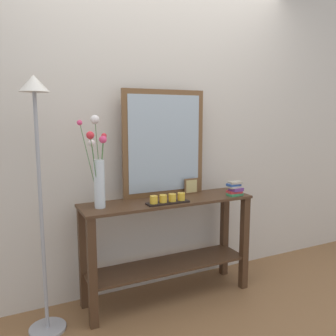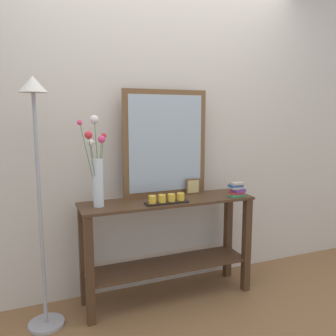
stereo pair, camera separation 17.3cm
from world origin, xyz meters
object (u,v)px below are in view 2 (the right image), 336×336
(mirror_leaning, at_px, (166,144))
(book_stack, at_px, (237,190))
(tall_vase_left, at_px, (97,169))
(candle_tray, at_px, (167,200))
(picture_frame_small, at_px, (193,186))
(console_table, at_px, (168,237))
(floor_lamp, at_px, (37,163))

(mirror_leaning, distance_m, book_stack, 0.67)
(tall_vase_left, height_order, book_stack, tall_vase_left)
(candle_tray, distance_m, picture_frame_small, 0.37)
(console_table, height_order, mirror_leaning, mirror_leaning)
(console_table, bearing_deg, book_stack, -11.25)
(console_table, xyz_separation_m, picture_frame_small, (0.26, 0.10, 0.36))
(console_table, relative_size, candle_tray, 4.17)
(mirror_leaning, distance_m, floor_lamp, 0.97)
(tall_vase_left, xyz_separation_m, floor_lamp, (-0.38, -0.04, 0.07))
(picture_frame_small, height_order, floor_lamp, floor_lamp)
(book_stack, bearing_deg, console_table, 168.75)
(picture_frame_small, bearing_deg, tall_vase_left, -173.24)
(console_table, xyz_separation_m, mirror_leaning, (0.04, 0.15, 0.71))
(candle_tray, height_order, book_stack, book_stack)
(candle_tray, relative_size, book_stack, 2.54)
(candle_tray, distance_m, book_stack, 0.59)
(mirror_leaning, height_order, tall_vase_left, mirror_leaning)
(picture_frame_small, bearing_deg, console_table, -158.90)
(mirror_leaning, distance_m, candle_tray, 0.47)
(mirror_leaning, xyz_separation_m, candle_tray, (-0.09, -0.24, -0.39))
(console_table, relative_size, tall_vase_left, 2.09)
(tall_vase_left, xyz_separation_m, candle_tray, (0.48, -0.11, -0.24))
(tall_vase_left, height_order, floor_lamp, floor_lamp)
(console_table, distance_m, book_stack, 0.65)
(floor_lamp, bearing_deg, candle_tray, -4.02)
(mirror_leaning, relative_size, floor_lamp, 0.50)
(book_stack, bearing_deg, tall_vase_left, 173.90)
(book_stack, bearing_deg, floor_lamp, 177.25)
(tall_vase_left, bearing_deg, picture_frame_small, 6.76)
(picture_frame_small, relative_size, floor_lamp, 0.08)
(tall_vase_left, relative_size, candle_tray, 2.00)
(picture_frame_small, distance_m, book_stack, 0.35)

